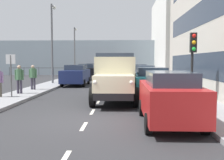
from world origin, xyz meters
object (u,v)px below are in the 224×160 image
(traffic_light_near, at_px, (193,52))
(lamp_post_promenade, at_px, (52,37))
(pedestrian_strolling, at_px, (19,77))
(lamp_post_far, at_px, (75,47))
(truck_vintage_cream, at_px, (115,79))
(pedestrian_couple_b, at_px, (33,75))
(car_teal_kerbside_1, at_px, (150,82))
(car_silver_kerbside_2, at_px, (143,76))
(street_sign, at_px, (11,68))
(car_red_kerbside_near, at_px, (169,97))
(car_maroon_oppositeside_2, at_px, (93,70))
(car_navy_oppositeside_0, at_px, (76,75))
(car_black_oppositeside_1, at_px, (87,71))
(car_grey_kerbside_3, at_px, (138,73))

(traffic_light_near, bearing_deg, lamp_post_promenade, -47.80)
(pedestrian_strolling, xyz_separation_m, lamp_post_far, (-0.04, -17.74, 2.66))
(truck_vintage_cream, distance_m, pedestrian_couple_b, 7.11)
(car_teal_kerbside_1, distance_m, car_silver_kerbside_2, 5.45)
(lamp_post_far, bearing_deg, street_sign, 90.38)
(truck_vintage_cream, relative_size, street_sign, 2.51)
(car_red_kerbside_near, relative_size, car_maroon_oppositeside_2, 0.91)
(lamp_post_promenade, height_order, street_sign, lamp_post_promenade)
(truck_vintage_cream, distance_m, lamp_post_far, 20.86)
(car_red_kerbside_near, relative_size, pedestrian_strolling, 2.47)
(car_navy_oppositeside_0, xyz_separation_m, car_maroon_oppositeside_2, (-0.00, -12.80, -0.00))
(car_navy_oppositeside_0, bearing_deg, car_maroon_oppositeside_2, -90.00)
(lamp_post_far, bearing_deg, pedestrian_strolling, 89.86)
(car_teal_kerbside_1, bearing_deg, truck_vintage_cream, 36.60)
(lamp_post_promenade, bearing_deg, lamp_post_far, -90.41)
(lamp_post_promenade, xyz_separation_m, street_sign, (-0.20, 9.06, -2.47))
(car_maroon_oppositeside_2, distance_m, traffic_light_near, 23.60)
(car_black_oppositeside_1, bearing_deg, pedestrian_couple_b, 79.88)
(car_red_kerbside_near, distance_m, street_sign, 8.96)
(car_navy_oppositeside_0, bearing_deg, lamp_post_promenade, -16.79)
(truck_vintage_cream, relative_size, lamp_post_promenade, 0.84)
(truck_vintage_cream, distance_m, lamp_post_promenade, 11.66)
(pedestrian_strolling, distance_m, pedestrian_couple_b, 2.20)
(pedestrian_strolling, distance_m, lamp_post_promenade, 8.14)
(pedestrian_couple_b, bearing_deg, traffic_light_near, 151.98)
(truck_vintage_cream, bearing_deg, car_maroon_oppositeside_2, -80.75)
(street_sign, bearing_deg, car_grey_kerbside_3, -121.39)
(car_maroon_oppositeside_2, bearing_deg, car_grey_kerbside_3, 120.83)
(truck_vintage_cream, height_order, lamp_post_far, lamp_post_far)
(car_red_kerbside_near, height_order, street_sign, street_sign)
(lamp_post_far, bearing_deg, traffic_light_near, 114.30)
(pedestrian_couple_b, relative_size, street_sign, 0.72)
(pedestrian_strolling, bearing_deg, car_red_kerbside_near, 139.10)
(pedestrian_strolling, bearing_deg, street_sign, 96.39)
(car_black_oppositeside_1, bearing_deg, car_navy_oppositeside_0, 90.00)
(traffic_light_near, xyz_separation_m, lamp_post_promenade, (9.31, -10.27, 1.68))
(traffic_light_near, bearing_deg, car_black_oppositeside_1, -66.30)
(car_silver_kerbside_2, xyz_separation_m, lamp_post_far, (7.50, -13.06, 2.89))
(truck_vintage_cream, relative_size, car_silver_kerbside_2, 1.34)
(car_silver_kerbside_2, bearing_deg, car_navy_oppositeside_0, -22.31)
(car_black_oppositeside_1, relative_size, lamp_post_promenade, 0.60)
(car_red_kerbside_near, height_order, lamp_post_far, lamp_post_far)
(pedestrian_strolling, relative_size, street_sign, 0.74)
(car_red_kerbside_near, height_order, car_teal_kerbside_1, same)
(car_red_kerbside_near, relative_size, car_silver_kerbside_2, 0.98)
(pedestrian_strolling, bearing_deg, traffic_light_near, 163.68)
(truck_vintage_cream, bearing_deg, pedestrian_strolling, -21.06)
(pedestrian_couple_b, xyz_separation_m, lamp_post_far, (0.01, -15.54, 2.68))
(lamp_post_far, bearing_deg, car_red_kerbside_near, 107.18)
(car_silver_kerbside_2, height_order, car_black_oppositeside_1, same)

